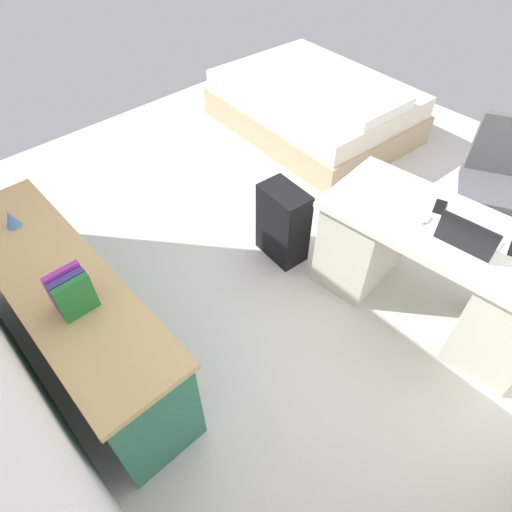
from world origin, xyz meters
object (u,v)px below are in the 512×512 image
object	(u,v)px
office_chair	(491,191)
figurine_small	(11,219)
bed	(315,106)
laptop	(467,238)
computer_mouse	(424,218)
cell_phone_by_mouse	(440,207)
credenza	(76,318)
desk	(432,268)
suitcase_black	(283,224)

from	to	relation	value
office_chair	figurine_small	xyz separation A→B (m)	(1.57, 2.77, 0.37)
bed	figurine_small	bearing A→B (deg)	96.96
bed	laptop	distance (m)	2.57
computer_mouse	cell_phone_by_mouse	bearing A→B (deg)	-96.54
office_chair	figurine_small	world-z (taller)	office_chair
credenza	laptop	distance (m)	2.22
desk	computer_mouse	xyz separation A→B (m)	(0.14, 0.05, 0.36)
credenza	desk	bearing A→B (deg)	-122.75
computer_mouse	office_chair	bearing A→B (deg)	-97.44
bed	cell_phone_by_mouse	xyz separation A→B (m)	(-1.92, 1.08, 0.48)
office_chair	laptop	xyz separation A→B (m)	(-0.24, 1.01, 0.35)
desk	bed	bearing A→B (deg)	-30.26
figurine_small	credenza	bearing A→B (deg)	-179.83
cell_phone_by_mouse	laptop	bearing A→B (deg)	125.07
desk	bed	xyz separation A→B (m)	(2.05, -1.20, -0.13)
suitcase_black	cell_phone_by_mouse	bearing A→B (deg)	-147.27
desk	office_chair	bearing A→B (deg)	-83.22
computer_mouse	bed	bearing A→B (deg)	-39.05
bed	suitcase_black	distance (m)	1.86
laptop	desk	bearing A→B (deg)	-26.53
office_chair	laptop	size ratio (longest dim) A/B	2.84
figurine_small	office_chair	bearing A→B (deg)	-119.56
suitcase_black	laptop	distance (m)	1.24
suitcase_black	figurine_small	size ratio (longest dim) A/B	5.36
desk	laptop	size ratio (longest dim) A/B	4.53
desk	computer_mouse	world-z (taller)	computer_mouse
computer_mouse	figurine_small	bearing A→B (deg)	42.95
desk	laptop	distance (m)	0.42
desk	cell_phone_by_mouse	size ratio (longest dim) A/B	11.04
credenza	computer_mouse	size ratio (longest dim) A/B	18.00
credenza	laptop	bearing A→B (deg)	-126.39
cell_phone_by_mouse	figurine_small	distance (m)	2.49
laptop	cell_phone_by_mouse	world-z (taller)	laptop
bed	computer_mouse	distance (m)	2.34
office_chair	computer_mouse	world-z (taller)	office_chair
suitcase_black	bed	bearing A→B (deg)	-50.30
office_chair	computer_mouse	xyz separation A→B (m)	(0.03, 1.00, 0.31)
office_chair	suitcase_black	world-z (taller)	office_chair
figurine_small	bed	bearing A→B (deg)	-83.04
desk	laptop	bearing A→B (deg)	153.47
desk	office_chair	world-z (taller)	office_chair
laptop	cell_phone_by_mouse	distance (m)	0.32
suitcase_black	credenza	bearing A→B (deg)	87.83
laptop	computer_mouse	distance (m)	0.27
credenza	figurine_small	xyz separation A→B (m)	(0.51, 0.00, 0.42)
bed	suitcase_black	bearing A→B (deg)	124.86
bed	laptop	world-z (taller)	laptop
office_chair	cell_phone_by_mouse	world-z (taller)	office_chair
laptop	figurine_small	bearing A→B (deg)	44.23
cell_phone_by_mouse	figurine_small	bearing A→B (deg)	31.58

